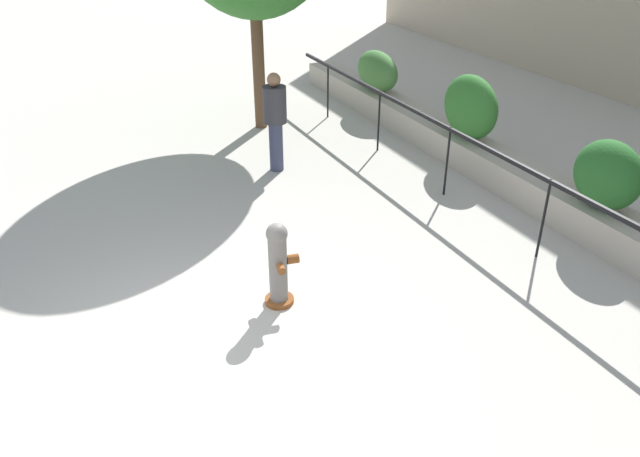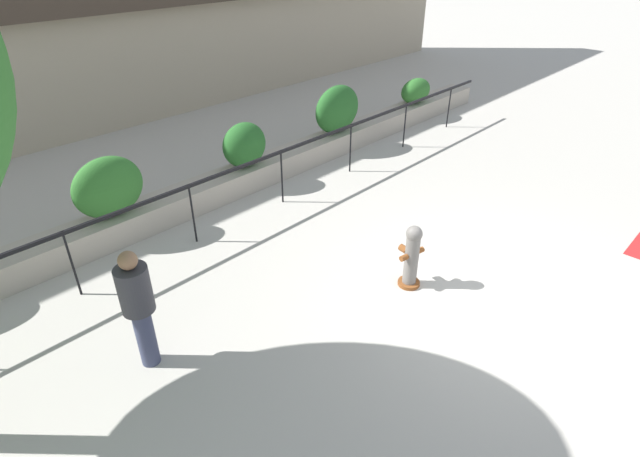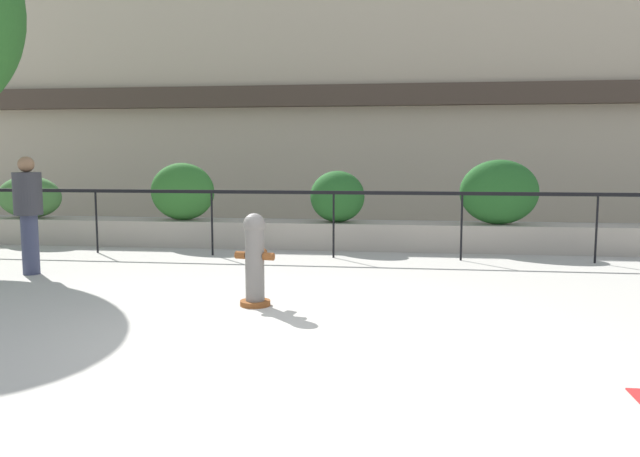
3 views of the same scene
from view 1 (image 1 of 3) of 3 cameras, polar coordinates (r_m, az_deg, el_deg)
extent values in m
plane|color=#B2ADA3|center=(6.94, -12.49, -11.70)|extent=(120.00, 120.00, 0.00)
cube|color=#ADA393|center=(9.63, 24.15, 0.41)|extent=(18.00, 0.70, 0.50)
cube|color=black|center=(8.50, 20.35, 4.05)|extent=(15.00, 0.05, 0.06)
cylinder|color=black|center=(13.60, 0.72, 12.45)|extent=(0.04, 0.04, 1.15)
cylinder|color=black|center=(11.81, 5.39, 9.72)|extent=(0.04, 0.04, 1.15)
cylinder|color=black|center=(10.16, 11.54, 5.98)|extent=(0.04, 0.04, 1.15)
cylinder|color=black|center=(8.73, 19.75, 0.81)|extent=(0.04, 0.04, 1.15)
ellipsoid|color=#427538|center=(13.87, 5.26, 14.15)|extent=(1.36, 0.60, 0.84)
ellipsoid|color=#2D6B28|center=(11.32, 13.59, 10.74)|extent=(1.26, 0.62, 1.11)
ellipsoid|color=#235B23|center=(9.36, 24.83, 4.48)|extent=(1.02, 0.70, 0.96)
cylinder|color=brown|center=(7.61, -3.74, -6.55)|extent=(0.41, 0.41, 0.06)
cylinder|color=slate|center=(7.36, -3.85, -3.67)|extent=(0.26, 0.26, 0.85)
sphere|color=slate|center=(7.12, -3.98, -0.48)|extent=(0.25, 0.25, 0.25)
cylinder|color=brown|center=(7.34, -2.50, -2.80)|extent=(0.14, 0.16, 0.11)
cylinder|color=brown|center=(7.16, -3.59, -3.70)|extent=(0.14, 0.11, 0.09)
cylinder|color=brown|center=(7.45, -4.16, -2.31)|extent=(0.14, 0.11, 0.09)
cylinder|color=brown|center=(12.89, -5.64, 14.54)|extent=(0.24, 0.24, 2.52)
cylinder|color=#383D56|center=(10.98, -4.03, 7.50)|extent=(0.33, 0.33, 0.88)
cylinder|color=#333338|center=(10.73, -4.17, 11.23)|extent=(0.55, 0.55, 0.62)
sphere|color=#8C6647|center=(10.60, -4.25, 13.42)|extent=(0.23, 0.23, 0.23)
camera|label=2|loc=(11.48, -35.74, 26.55)|focal=28.00mm
camera|label=3|loc=(6.83, -65.28, -13.32)|focal=35.00mm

